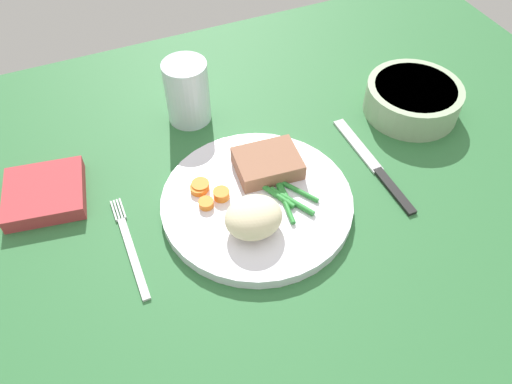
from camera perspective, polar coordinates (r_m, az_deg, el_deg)
dining_table at (r=70.23cm, az=1.51°, el=-1.65°), size 120.00×90.00×2.00cm
dinner_plate at (r=68.53cm, az=0.00°, el=-0.99°), size 25.87×25.87×1.60cm
meat_portion at (r=70.48cm, az=1.31°, el=3.27°), size 9.39×7.71×2.44cm
mashed_potatoes at (r=62.93cm, az=-0.28°, el=-2.87°), size 7.38×6.50×4.38cm
carrot_slices at (r=68.13cm, az=-5.56°, el=0.01°), size 4.69×5.42×1.21cm
green_beans at (r=67.63cm, az=3.53°, el=-0.51°), size 6.49×8.49×0.75cm
fork at (r=66.63cm, az=-14.04°, el=-6.01°), size 1.44×16.60×0.40cm
knife at (r=75.70cm, az=13.21°, el=2.86°), size 1.70×20.50×0.64cm
water_glass at (r=79.88cm, az=-7.72°, el=10.71°), size 6.79×6.79×10.09cm
salad_bowl at (r=85.04cm, az=17.30°, el=10.15°), size 14.97×14.97×4.90cm
napkin at (r=74.83cm, az=-22.75°, el=-0.12°), size 12.00×11.70×2.20cm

